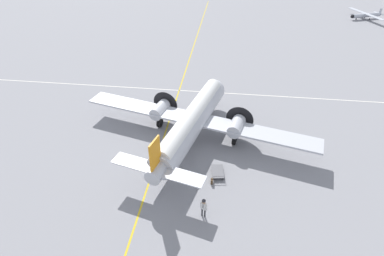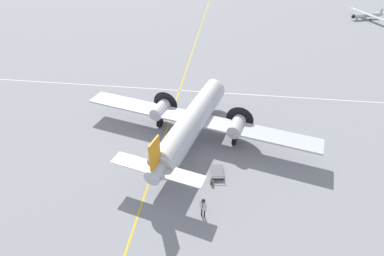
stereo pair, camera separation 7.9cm
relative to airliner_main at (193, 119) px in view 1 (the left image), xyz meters
The scene contains 8 objects.
ground_plane 2.50m from the airliner_main, 14.42° to the right, with size 300.00×300.00×0.00m, color gray.
apron_line_eastwest 3.99m from the airliner_main, 82.73° to the right, with size 120.00×0.16×0.01m.
apron_line_northsouth 10.40m from the airliner_main, behind, with size 0.16×120.00×0.01m.
airliner_main is the anchor object (origin of this frame).
crew_foreground 9.99m from the airliner_main, 11.27° to the left, with size 0.40×0.56×1.79m.
suitcase_near_door 6.96m from the airliner_main, 20.80° to the left, with size 0.35×0.18×0.52m.
baggage_cart 6.09m from the airliner_main, 29.45° to the left, with size 1.91×1.29×0.56m.
light_aircraft_distant 57.81m from the airliner_main, 145.62° to the left, with size 10.14×7.83×2.01m.
Camera 1 is at (24.19, 2.98, 19.18)m, focal length 28.00 mm.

